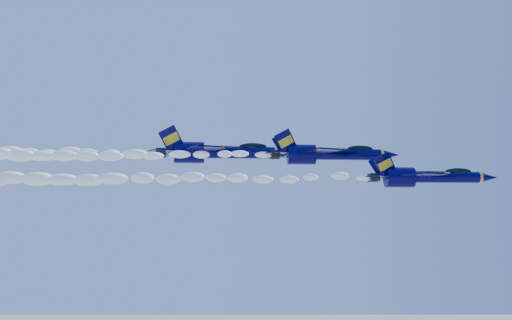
{
  "coord_description": "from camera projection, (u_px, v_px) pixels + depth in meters",
  "views": [
    {
      "loc": [
        -7.45,
        -84.19,
        142.89
      ],
      "look_at": [
        -1.13,
        -4.64,
        150.71
      ],
      "focal_mm": 45.0,
      "sensor_mm": 36.0,
      "label": 1
    }
  ],
  "objects": [
    {
      "name": "smoke_trail_jet_second",
      "position": [
        52.0,
        155.0,
        79.29
      ],
      "size": [
        54.62,
        2.13,
        1.92
      ],
      "primitive_type": "ellipsoid",
      "color": "white"
    },
    {
      "name": "jet_third",
      "position": [
        217.0,
        152.0,
        87.66
      ],
      "size": [
        19.05,
        15.63,
        7.08
      ],
      "color": "#04003A"
    },
    {
      "name": "smoke_trail_jet_lead",
      "position": [
        124.0,
        179.0,
        70.01
      ],
      "size": [
        54.62,
        1.92,
        1.72
      ],
      "primitive_type": "ellipsoid",
      "color": "white"
    },
    {
      "name": "jet_second",
      "position": [
        327.0,
        154.0,
        82.05
      ],
      "size": [
        16.74,
        13.73,
        6.22
      ],
      "color": "#04003A"
    },
    {
      "name": "jet_lead",
      "position": [
        425.0,
        177.0,
        72.71
      ],
      "size": [
        15.03,
        12.33,
        5.59
      ],
      "color": "#04003A"
    }
  ]
}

